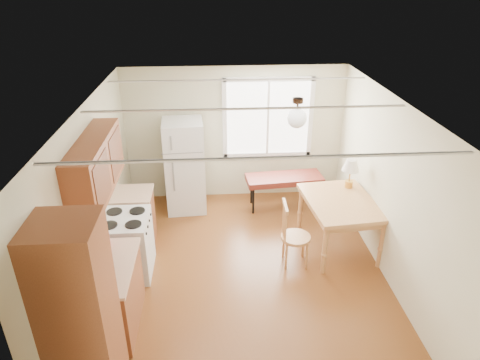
{
  "coord_description": "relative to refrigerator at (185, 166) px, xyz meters",
  "views": [
    {
      "loc": [
        -0.42,
        -4.95,
        3.98
      ],
      "look_at": [
        -0.03,
        0.78,
        1.15
      ],
      "focal_mm": 32.0,
      "sensor_mm": 36.0,
      "label": 1
    }
  ],
  "objects": [
    {
      "name": "room_shell",
      "position": [
        0.93,
        -2.03,
        0.41
      ],
      "size": [
        4.6,
        5.6,
        2.62
      ],
      "color": "#542A11",
      "rests_on": "ground"
    },
    {
      "name": "kitchen_run",
      "position": [
        -0.79,
        -2.67,
        0.0
      ],
      "size": [
        0.65,
        3.4,
        2.2
      ],
      "color": "brown",
      "rests_on": "ground"
    },
    {
      "name": "window_unit",
      "position": [
        1.53,
        0.44,
        0.71
      ],
      "size": [
        1.64,
        0.05,
        1.51
      ],
      "color": "white",
      "rests_on": "room_shell"
    },
    {
      "name": "pendant_light",
      "position": [
        1.63,
        -1.63,
        1.4
      ],
      "size": [
        0.26,
        0.26,
        0.4
      ],
      "color": "#302015",
      "rests_on": "room_shell"
    },
    {
      "name": "refrigerator",
      "position": [
        0.0,
        0.0,
        0.0
      ],
      "size": [
        0.73,
        0.74,
        1.68
      ],
      "rotation": [
        0.0,
        0.0,
        0.07
      ],
      "color": "silver",
      "rests_on": "ground"
    },
    {
      "name": "bench",
      "position": [
        1.78,
        -0.11,
        -0.27
      ],
      "size": [
        1.41,
        0.63,
        0.63
      ],
      "rotation": [
        0.0,
        0.0,
        0.09
      ],
      "color": "#571B14",
      "rests_on": "ground"
    },
    {
      "name": "dining_table",
      "position": [
        2.43,
        -1.42,
        -0.11
      ],
      "size": [
        1.13,
        1.43,
        0.84
      ],
      "rotation": [
        0.0,
        0.0,
        0.1
      ],
      "color": "#B77B46",
      "rests_on": "ground"
    },
    {
      "name": "chair",
      "position": [
        1.59,
        -1.79,
        -0.27
      ],
      "size": [
        0.44,
        0.44,
        1.0
      ],
      "rotation": [
        0.0,
        0.0,
        -0.04
      ],
      "color": "#B77B46",
      "rests_on": "ground"
    },
    {
      "name": "table_lamp",
      "position": [
        2.67,
        -0.99,
        0.34
      ],
      "size": [
        0.28,
        0.28,
        0.48
      ],
      "rotation": [
        0.0,
        0.0,
        0.08
      ],
      "color": "#BB8D3C",
      "rests_on": "dining_table"
    },
    {
      "name": "coffee_maker",
      "position": [
        -0.79,
        -2.95,
        0.19
      ],
      "size": [
        0.19,
        0.24,
        0.34
      ],
      "rotation": [
        0.0,
        0.0,
        0.11
      ],
      "color": "black",
      "rests_on": "kitchen_run"
    },
    {
      "name": "kettle",
      "position": [
        -0.86,
        -2.48,
        0.17
      ],
      "size": [
        0.13,
        0.13,
        0.26
      ],
      "color": "red",
      "rests_on": "kitchen_run"
    }
  ]
}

